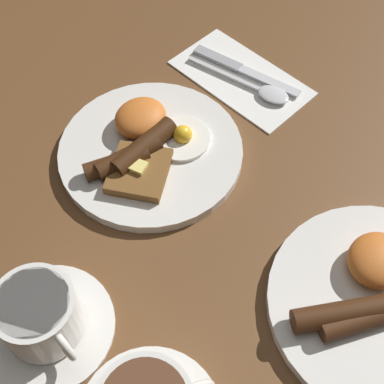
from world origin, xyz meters
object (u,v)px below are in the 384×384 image
at_px(breakfast_plate_far, 381,301).
at_px(breakfast_plate_near, 148,148).
at_px(teacup_near, 41,318).
at_px(spoon, 263,90).
at_px(knife, 240,68).

bearing_deg(breakfast_plate_far, breakfast_plate_near, -90.37).
height_order(breakfast_plate_near, breakfast_plate_far, same).
distance_m(breakfast_plate_far, teacup_near, 0.38).
relative_size(teacup_near, spoon, 0.87).
xyz_separation_m(breakfast_plate_far, knife, (-0.22, -0.35, -0.01)).
bearing_deg(spoon, knife, 156.08).
bearing_deg(breakfast_plate_far, spoon, -123.81).
distance_m(breakfast_plate_near, teacup_near, 0.27).
bearing_deg(spoon, breakfast_plate_near, -111.79).
bearing_deg(spoon, breakfast_plate_far, -39.08).
bearing_deg(knife, spoon, -23.48).
bearing_deg(knife, teacup_near, -86.07).
relative_size(knife, spoon, 1.05).
xyz_separation_m(teacup_near, knife, (-0.48, -0.07, -0.03)).
height_order(teacup_near, spoon, teacup_near).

